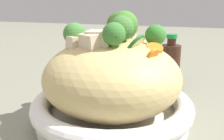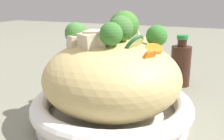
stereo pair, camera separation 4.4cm
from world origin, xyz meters
TOP-DOWN VIEW (x-y plane):
  - ground_plane at (0.00, 0.00)m, footprint 3.00×3.00m
  - serving_bowl at (0.00, 0.00)m, footprint 0.27×0.27m
  - noodle_heap at (0.00, -0.00)m, footprint 0.23×0.23m
  - broccoli_florets at (0.01, -0.01)m, footprint 0.15×0.17m
  - carrot_coins at (0.01, -0.01)m, footprint 0.11×0.19m
  - zucchini_slices at (0.03, -0.02)m, footprint 0.12×0.08m
  - chicken_chunks at (-0.02, 0.01)m, footprint 0.15×0.12m
  - soy_sauce_bottle at (0.25, -0.08)m, footprint 0.05×0.05m

SIDE VIEW (x-z plane):
  - ground_plane at x=0.00m, z-range 0.00..0.00m
  - serving_bowl at x=0.00m, z-range 0.00..0.05m
  - soy_sauce_bottle at x=0.25m, z-range -0.01..0.11m
  - noodle_heap at x=0.00m, z-range 0.01..0.15m
  - carrot_coins at x=0.01m, z-range 0.11..0.14m
  - zucchini_slices at x=0.03m, z-range 0.12..0.16m
  - chicken_chunks at x=-0.02m, z-range 0.12..0.17m
  - broccoli_florets at x=0.01m, z-range 0.12..0.19m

